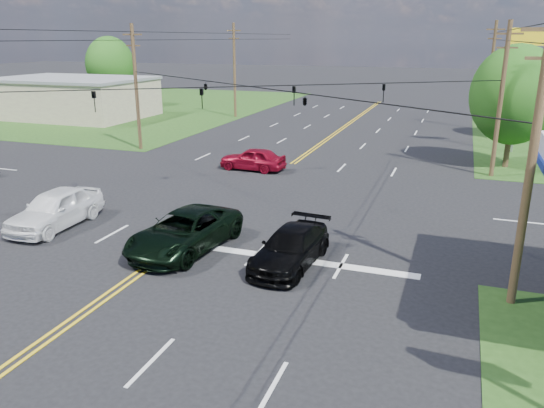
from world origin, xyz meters
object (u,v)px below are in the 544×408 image
at_px(pole_left_far, 234,69).
at_px(tree_right_a, 515,95).
at_px(pole_ne, 501,98).
at_px(pickup_dkgreen, 185,231).
at_px(suv_black, 291,248).
at_px(pickup_white, 55,209).
at_px(tree_far_l, 110,65).
at_px(pole_nw, 136,86).
at_px(retail_nw, 73,99).
at_px(tree_right_b, 535,90).
at_px(pole_right_far, 490,75).
at_px(pole_se, 532,159).

height_order(pole_left_far, tree_right_a, pole_left_far).
distance_m(pole_ne, pickup_dkgreen, 21.89).
bearing_deg(suv_black, pickup_white, -177.96).
bearing_deg(tree_far_l, pole_nw, -50.44).
xyz_separation_m(retail_nw, tree_right_b, (46.50, 2.00, 2.22)).
distance_m(pole_right_far, pickup_dkgreen, 38.83).
relative_size(tree_far_l, suv_black, 1.78).
relative_size(pole_right_far, tree_right_b, 1.41).
height_order(pole_ne, pickup_white, pole_ne).
bearing_deg(tree_right_b, pole_ne, -103.13).
bearing_deg(tree_right_a, pole_ne, -108.43).
xyz_separation_m(pole_left_far, tree_far_l, (-19.00, 4.00, 0.03)).
xyz_separation_m(pickup_dkgreen, pickup_white, (-7.04, 0.50, 0.08)).
bearing_deg(suv_black, pole_ne, 70.22).
distance_m(pole_ne, tree_far_l, 50.54).
distance_m(pole_right_far, pickup_white, 41.18).
bearing_deg(pickup_white, tree_right_a, 42.89).
distance_m(pole_left_far, tree_right_b, 29.79).
bearing_deg(pole_left_far, pickup_white, -79.82).
distance_m(pole_left_far, tree_far_l, 19.42).
relative_size(pole_left_far, tree_right_a, 1.22).
distance_m(pickup_dkgreen, pickup_white, 7.05).
bearing_deg(pole_ne, suv_black, -114.28).
relative_size(pole_nw, tree_right_b, 1.34).
bearing_deg(tree_far_l, tree_right_a, -23.50).
bearing_deg(pickup_dkgreen, pole_left_far, 116.68).
xyz_separation_m(pole_left_far, pickup_dkgreen, (13.50, -36.50, -4.36)).
relative_size(pole_left_far, pickup_dkgreen, 1.71).
bearing_deg(suv_black, pole_left_far, 120.88).
height_order(pole_left_far, suv_black, pole_left_far).
height_order(tree_right_a, suv_black, tree_right_a).
bearing_deg(pole_left_far, suv_black, -63.61).
distance_m(pole_nw, pole_left_far, 19.00).
bearing_deg(tree_right_b, pickup_white, -125.75).
height_order(pole_nw, tree_right_b, pole_nw).
bearing_deg(pole_nw, retail_nw, 142.59).
distance_m(pole_nw, suv_black, 25.53).
distance_m(pole_left_far, pickup_white, 36.83).
bearing_deg(pole_right_far, pole_se, -90.00).
height_order(retail_nw, pole_ne, pole_ne).
distance_m(tree_right_a, suv_black, 22.73).
bearing_deg(tree_right_a, pickup_white, -135.76).
bearing_deg(tree_right_b, suv_black, -109.32).
relative_size(pole_left_far, suv_black, 2.04).
distance_m(tree_right_a, tree_far_l, 50.16).
relative_size(retail_nw, suv_black, 3.27).
height_order(pole_nw, tree_far_l, pole_nw).
bearing_deg(retail_nw, tree_far_l, 101.31).
bearing_deg(pole_right_far, tree_right_a, -86.42).
xyz_separation_m(tree_right_a, tree_right_b, (2.50, 12.00, -0.65)).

